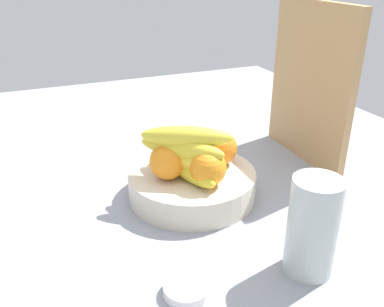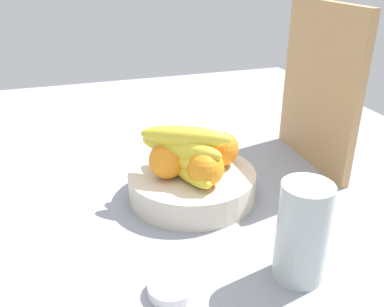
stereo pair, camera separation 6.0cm
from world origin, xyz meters
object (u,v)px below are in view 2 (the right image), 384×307
(orange_front_left, at_px, (221,149))
(cutting_board, at_px, (319,87))
(jar_lid, at_px, (171,288))
(fruit_bowl, at_px, (192,184))
(thermos_tumbler, at_px, (302,232))
(orange_center, at_px, (167,161))
(orange_front_right, at_px, (179,146))
(banana_bunch, at_px, (183,152))
(orange_back_left, at_px, (207,168))

(orange_front_left, distance_m, cutting_board, 0.27)
(jar_lid, bearing_deg, cutting_board, 126.29)
(cutting_board, distance_m, jar_lid, 0.56)
(fruit_bowl, xyz_separation_m, thermos_tumbler, (0.27, 0.08, 0.05))
(orange_center, distance_m, cutting_board, 0.39)
(orange_front_right, height_order, thermos_tumbler, thermos_tumbler)
(banana_bunch, relative_size, cutting_board, 0.49)
(orange_center, bearing_deg, banana_bunch, 68.34)
(orange_back_left, height_order, cutting_board, cutting_board)
(orange_front_left, height_order, cutting_board, cutting_board)
(fruit_bowl, bearing_deg, jar_lid, -24.46)
(orange_center, bearing_deg, orange_back_left, 49.37)
(orange_back_left, distance_m, cutting_board, 0.35)
(cutting_board, distance_m, thermos_tumbler, 0.43)
(orange_front_right, distance_m, banana_bunch, 0.07)
(orange_center, height_order, thermos_tumbler, thermos_tumbler)
(orange_front_left, height_order, banana_bunch, banana_bunch)
(orange_front_right, xyz_separation_m, cutting_board, (-0.02, 0.33, 0.09))
(orange_back_left, xyz_separation_m, cutting_board, (-0.13, 0.31, 0.09))
(orange_front_left, distance_m, thermos_tumbler, 0.28)
(orange_front_left, relative_size, jar_lid, 1.03)
(orange_back_left, height_order, banana_bunch, banana_bunch)
(fruit_bowl, relative_size, orange_center, 3.62)
(orange_center, bearing_deg, thermos_tumbler, 26.08)
(orange_center, xyz_separation_m, orange_back_left, (0.05, 0.06, 0.00))
(orange_front_right, distance_m, orange_center, 0.07)
(orange_front_right, bearing_deg, thermos_tumbler, 15.59)
(banana_bunch, distance_m, jar_lid, 0.27)
(jar_lid, bearing_deg, thermos_tumbler, 83.12)
(orange_center, bearing_deg, orange_front_right, 144.97)
(orange_front_right, xyz_separation_m, thermos_tumbler, (0.32, 0.09, -0.01))
(orange_front_right, relative_size, jar_lid, 1.03)
(orange_center, bearing_deg, orange_front_left, 97.86)
(orange_front_right, xyz_separation_m, banana_bunch, (0.07, -0.01, 0.02))
(fruit_bowl, relative_size, jar_lid, 3.74)
(orange_front_right, xyz_separation_m, orange_center, (0.06, -0.04, 0.00))
(fruit_bowl, distance_m, thermos_tumbler, 0.29)
(orange_front_left, bearing_deg, jar_lid, -34.59)
(jar_lid, bearing_deg, orange_front_left, 145.41)
(orange_center, relative_size, jar_lid, 1.03)
(fruit_bowl, distance_m, orange_front_left, 0.09)
(fruit_bowl, bearing_deg, thermos_tumbler, 16.16)
(orange_front_right, distance_m, cutting_board, 0.34)
(orange_front_left, height_order, orange_center, same)
(banana_bunch, bearing_deg, orange_back_left, 37.90)
(orange_back_left, relative_size, banana_bunch, 0.40)
(orange_front_left, relative_size, orange_front_right, 1.00)
(banana_bunch, relative_size, jar_lid, 2.60)
(fruit_bowl, relative_size, orange_front_left, 3.62)
(thermos_tumbler, xyz_separation_m, jar_lid, (-0.02, -0.19, -0.07))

